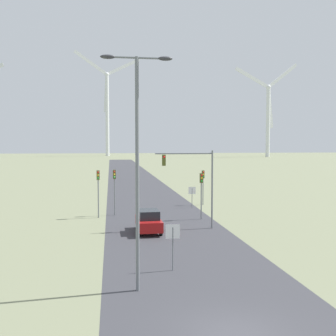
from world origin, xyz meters
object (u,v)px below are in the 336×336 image
(traffic_light_post_mid_left, at_px, (114,182))
(traffic_light_post_mid_right, at_px, (203,180))
(stop_sign_near, at_px, (173,238))
(wind_turbine_center, at_px, (268,112))
(stop_sign_far, at_px, (192,193))
(traffic_light_post_near_right, at_px, (201,186))
(traffic_light_mast_overhead, at_px, (193,173))
(car_approaching, at_px, (149,221))
(wind_turbine_left, at_px, (107,105))
(traffic_light_post_near_left, at_px, (98,183))
(streetlamp, at_px, (137,147))

(traffic_light_post_mid_left, xyz_separation_m, traffic_light_post_mid_right, (10.27, 5.33, -0.36))
(stop_sign_near, xyz_separation_m, wind_turbine_center, (83.81, 188.36, 23.21))
(traffic_light_post_mid_left, distance_m, traffic_light_post_mid_right, 11.58)
(stop_sign_far, bearing_deg, traffic_light_post_near_right, -94.54)
(stop_sign_far, distance_m, wind_turbine_center, 185.98)
(traffic_light_post_near_right, distance_m, traffic_light_mast_overhead, 4.59)
(stop_sign_far, height_order, car_approaching, stop_sign_far)
(car_approaching, bearing_deg, wind_turbine_left, 91.27)
(stop_sign_near, height_order, wind_turbine_center, wind_turbine_center)
(wind_turbine_left, bearing_deg, traffic_light_mast_overhead, -87.69)
(car_approaching, bearing_deg, traffic_light_post_near_left, 121.07)
(wind_turbine_center, bearing_deg, wind_turbine_left, 160.10)
(streetlamp, bearing_deg, car_approaching, 82.08)
(stop_sign_far, xyz_separation_m, traffic_light_mast_overhead, (-2.18, -10.81, 3.04))
(traffic_light_post_mid_left, bearing_deg, stop_sign_far, 22.39)
(stop_sign_near, relative_size, wind_turbine_left, 0.04)
(traffic_light_post_near_left, height_order, traffic_light_post_near_right, traffic_light_post_near_left)
(traffic_light_post_mid_right, bearing_deg, car_approaching, -119.86)
(stop_sign_far, bearing_deg, traffic_light_post_mid_right, 46.79)
(streetlamp, bearing_deg, stop_sign_near, 51.83)
(streetlamp, height_order, traffic_light_post_mid_left, streetlamp)
(streetlamp, bearing_deg, traffic_light_post_mid_right, 69.99)
(streetlamp, relative_size, traffic_light_post_near_left, 2.45)
(stop_sign_near, relative_size, car_approaching, 0.63)
(traffic_light_post_mid_right, bearing_deg, wind_turbine_center, 65.15)
(traffic_light_post_mid_left, height_order, wind_turbine_left, wind_turbine_left)
(streetlamp, bearing_deg, traffic_light_post_near_left, 97.18)
(stop_sign_near, distance_m, stop_sign_far, 21.99)
(stop_sign_far, xyz_separation_m, wind_turbine_center, (78.24, 167.09, 23.41))
(wind_turbine_left, height_order, wind_turbine_center, wind_turbine_left)
(traffic_light_post_near_right, height_order, traffic_light_post_mid_right, traffic_light_post_near_right)
(traffic_light_post_near_right, bearing_deg, traffic_light_post_mid_right, 75.47)
(stop_sign_far, xyz_separation_m, traffic_light_post_near_right, (-0.54, -6.78, 1.55))
(streetlamp, height_order, traffic_light_post_near_left, streetlamp)
(traffic_light_mast_overhead, bearing_deg, stop_sign_near, -107.92)
(traffic_light_post_near_left, xyz_separation_m, traffic_light_post_near_right, (9.61, -2.16, -0.15))
(streetlamp, bearing_deg, traffic_light_mast_overhead, 67.26)
(traffic_light_post_near_left, bearing_deg, stop_sign_far, 24.51)
(traffic_light_post_near_right, xyz_separation_m, wind_turbine_center, (78.78, 173.87, 21.86))
(stop_sign_far, bearing_deg, streetlamp, -107.80)
(traffic_light_post_near_right, xyz_separation_m, wind_turbine_left, (-10.11, 206.04, 27.36))
(stop_sign_near, bearing_deg, traffic_light_post_mid_right, 72.56)
(traffic_light_post_near_right, xyz_separation_m, traffic_light_post_mid_right, (2.22, 8.57, -0.23))
(stop_sign_far, distance_m, traffic_light_post_near_left, 11.28)
(traffic_light_post_near_right, bearing_deg, traffic_light_post_mid_left, 158.07)
(traffic_light_post_near_left, distance_m, traffic_light_post_mid_left, 1.90)
(stop_sign_far, relative_size, car_approaching, 0.56)
(traffic_light_post_mid_right, bearing_deg, streetlamp, -110.01)
(traffic_light_post_near_left, bearing_deg, wind_turbine_center, 62.76)
(stop_sign_far, distance_m, wind_turbine_left, 201.63)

